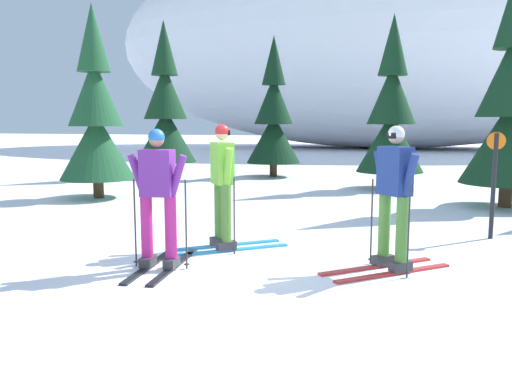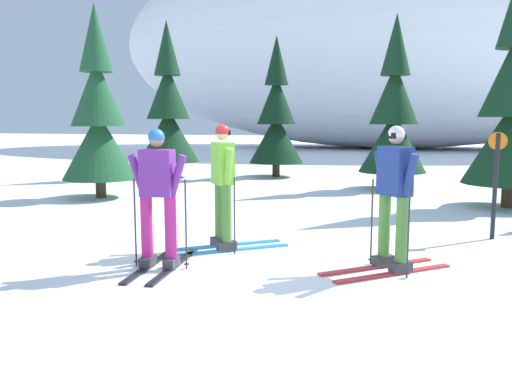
{
  "view_description": "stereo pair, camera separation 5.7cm",
  "coord_description": "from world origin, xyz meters",
  "px_view_note": "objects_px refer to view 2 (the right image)",
  "views": [
    {
      "loc": [
        1.93,
        -6.18,
        1.88
      ],
      "look_at": [
        0.13,
        0.44,
        0.95
      ],
      "focal_mm": 36.82,
      "sensor_mm": 36.0,
      "label": 1
    },
    {
      "loc": [
        1.99,
        -6.17,
        1.88
      ],
      "look_at": [
        0.13,
        0.44,
        0.95
      ],
      "focal_mm": 36.82,
      "sensor_mm": 36.0,
      "label": 2
    }
  ],
  "objects_px": {
    "skier_lime_jacket": "(223,185)",
    "pine_tree_center_right": "(394,117)",
    "pine_tree_center_left": "(276,118)",
    "trail_marker_post": "(496,180)",
    "pine_tree_far_left": "(168,113)",
    "skier_navy_jacket": "(394,195)",
    "pine_tree_left": "(98,118)",
    "skier_purple_jacket": "(158,197)"
  },
  "relations": [
    {
      "from": "pine_tree_center_right",
      "to": "skier_navy_jacket",
      "type": "bearing_deg",
      "value": -88.68
    },
    {
      "from": "skier_lime_jacket",
      "to": "pine_tree_center_right",
      "type": "bearing_deg",
      "value": 74.07
    },
    {
      "from": "pine_tree_far_left",
      "to": "skier_lime_jacket",
      "type": "bearing_deg",
      "value": -60.61
    },
    {
      "from": "skier_purple_jacket",
      "to": "pine_tree_far_left",
      "type": "xyz_separation_m",
      "value": [
        -4.61,
        10.19,
        1.22
      ]
    },
    {
      "from": "pine_tree_center_left",
      "to": "trail_marker_post",
      "type": "relative_size",
      "value": 2.74
    },
    {
      "from": "skier_lime_jacket",
      "to": "pine_tree_center_right",
      "type": "relative_size",
      "value": 0.39
    },
    {
      "from": "trail_marker_post",
      "to": "pine_tree_center_right",
      "type": "bearing_deg",
      "value": 105.93
    },
    {
      "from": "skier_navy_jacket",
      "to": "skier_purple_jacket",
      "type": "relative_size",
      "value": 1.02
    },
    {
      "from": "pine_tree_left",
      "to": "pine_tree_center_left",
      "type": "bearing_deg",
      "value": 63.29
    },
    {
      "from": "pine_tree_center_left",
      "to": "pine_tree_center_right",
      "type": "height_order",
      "value": "pine_tree_center_right"
    },
    {
      "from": "pine_tree_left",
      "to": "pine_tree_center_right",
      "type": "relative_size",
      "value": 0.98
    },
    {
      "from": "pine_tree_center_left",
      "to": "trail_marker_post",
      "type": "bearing_deg",
      "value": -56.19
    },
    {
      "from": "skier_lime_jacket",
      "to": "pine_tree_far_left",
      "type": "height_order",
      "value": "pine_tree_far_left"
    },
    {
      "from": "trail_marker_post",
      "to": "pine_tree_far_left",
      "type": "bearing_deg",
      "value": 141.36
    },
    {
      "from": "skier_navy_jacket",
      "to": "pine_tree_far_left",
      "type": "relative_size",
      "value": 0.35
    },
    {
      "from": "pine_tree_left",
      "to": "trail_marker_post",
      "type": "xyz_separation_m",
      "value": [
        8.58,
        -2.35,
        -0.99
      ]
    },
    {
      "from": "skier_navy_jacket",
      "to": "pine_tree_center_left",
      "type": "xyz_separation_m",
      "value": [
        -4.06,
        10.61,
        1.0
      ]
    },
    {
      "from": "pine_tree_center_right",
      "to": "skier_purple_jacket",
      "type": "bearing_deg",
      "value": -106.57
    },
    {
      "from": "skier_purple_jacket",
      "to": "pine_tree_center_left",
      "type": "distance_m",
      "value": 11.43
    },
    {
      "from": "pine_tree_far_left",
      "to": "pine_tree_center_left",
      "type": "distance_m",
      "value": 3.61
    },
    {
      "from": "pine_tree_far_left",
      "to": "skier_navy_jacket",
      "type": "bearing_deg",
      "value": -51.72
    },
    {
      "from": "skier_lime_jacket",
      "to": "pine_tree_far_left",
      "type": "bearing_deg",
      "value": 119.39
    },
    {
      "from": "skier_navy_jacket",
      "to": "trail_marker_post",
      "type": "bearing_deg",
      "value": 56.35
    },
    {
      "from": "pine_tree_center_left",
      "to": "pine_tree_center_right",
      "type": "xyz_separation_m",
      "value": [
        3.86,
        -2.33,
        0.02
      ]
    },
    {
      "from": "skier_lime_jacket",
      "to": "pine_tree_center_left",
      "type": "xyz_separation_m",
      "value": [
        -1.64,
        10.12,
        1.0
      ]
    },
    {
      "from": "pine_tree_center_right",
      "to": "pine_tree_center_left",
      "type": "bearing_deg",
      "value": 148.93
    },
    {
      "from": "skier_purple_jacket",
      "to": "skier_navy_jacket",
      "type": "bearing_deg",
      "value": 14.02
    },
    {
      "from": "skier_navy_jacket",
      "to": "pine_tree_center_right",
      "type": "xyz_separation_m",
      "value": [
        -0.19,
        8.28,
        1.02
      ]
    },
    {
      "from": "pine_tree_left",
      "to": "trail_marker_post",
      "type": "distance_m",
      "value": 8.95
    },
    {
      "from": "skier_lime_jacket",
      "to": "pine_tree_far_left",
      "type": "distance_m",
      "value": 10.39
    },
    {
      "from": "skier_lime_jacket",
      "to": "skier_purple_jacket",
      "type": "bearing_deg",
      "value": -110.63
    },
    {
      "from": "skier_navy_jacket",
      "to": "skier_lime_jacket",
      "type": "distance_m",
      "value": 2.46
    },
    {
      "from": "pine_tree_center_left",
      "to": "trail_marker_post",
      "type": "xyz_separation_m",
      "value": [
        5.58,
        -8.32,
        -1.0
      ]
    },
    {
      "from": "skier_lime_jacket",
      "to": "pine_tree_far_left",
      "type": "xyz_separation_m",
      "value": [
        -5.06,
        8.99,
        1.19
      ]
    },
    {
      "from": "skier_lime_jacket",
      "to": "pine_tree_center_left",
      "type": "bearing_deg",
      "value": 99.21
    },
    {
      "from": "skier_lime_jacket",
      "to": "pine_tree_center_right",
      "type": "height_order",
      "value": "pine_tree_center_right"
    },
    {
      "from": "pine_tree_left",
      "to": "trail_marker_post",
      "type": "relative_size",
      "value": 2.72
    },
    {
      "from": "skier_navy_jacket",
      "to": "pine_tree_left",
      "type": "xyz_separation_m",
      "value": [
        -7.06,
        4.63,
        0.99
      ]
    },
    {
      "from": "pine_tree_left",
      "to": "pine_tree_center_left",
      "type": "relative_size",
      "value": 0.99
    },
    {
      "from": "pine_tree_left",
      "to": "trail_marker_post",
      "type": "height_order",
      "value": "pine_tree_left"
    },
    {
      "from": "skier_purple_jacket",
      "to": "pine_tree_left",
      "type": "bearing_deg",
      "value": 128.12
    },
    {
      "from": "pine_tree_far_left",
      "to": "pine_tree_center_right",
      "type": "height_order",
      "value": "pine_tree_far_left"
    }
  ]
}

